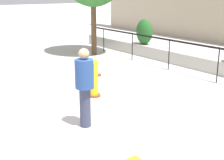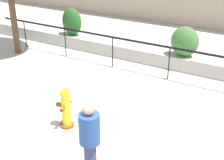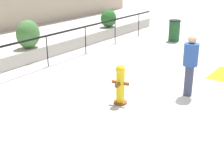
{
  "view_description": "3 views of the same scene",
  "coord_description": "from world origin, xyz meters",
  "px_view_note": "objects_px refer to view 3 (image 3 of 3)",
  "views": [
    {
      "loc": [
        5.84,
        -3.53,
        2.87
      ],
      "look_at": [
        -0.66,
        1.2,
        0.56
      ],
      "focal_mm": 50.0,
      "sensor_mm": 36.0,
      "label": 1
    },
    {
      "loc": [
        3.18,
        -4.22,
        4.48
      ],
      "look_at": [
        -0.8,
        2.57,
        0.73
      ],
      "focal_mm": 50.0,
      "sensor_mm": 36.0,
      "label": 2
    },
    {
      "loc": [
        -7.51,
        -3.22,
        3.47
      ],
      "look_at": [
        -1.08,
        1.31,
        0.56
      ],
      "focal_mm": 50.0,
      "sensor_mm": 36.0,
      "label": 3
    }
  ],
  "objects_px": {
    "hedge_bush_1": "(28,34)",
    "trash_bin": "(174,31)",
    "hedge_bush_2": "(109,18)",
    "fire_hydrant": "(120,84)",
    "pedestrian": "(190,62)"
  },
  "relations": [
    {
      "from": "trash_bin",
      "to": "hedge_bush_2",
      "type": "bearing_deg",
      "value": 108.55
    },
    {
      "from": "hedge_bush_1",
      "to": "fire_hydrant",
      "type": "bearing_deg",
      "value": -104.62
    },
    {
      "from": "hedge_bush_1",
      "to": "trash_bin",
      "type": "distance_m",
      "value": 6.99
    },
    {
      "from": "hedge_bush_2",
      "to": "fire_hydrant",
      "type": "height_order",
      "value": "hedge_bush_2"
    },
    {
      "from": "hedge_bush_1",
      "to": "pedestrian",
      "type": "height_order",
      "value": "pedestrian"
    },
    {
      "from": "hedge_bush_1",
      "to": "trash_bin",
      "type": "height_order",
      "value": "hedge_bush_1"
    },
    {
      "from": "fire_hydrant",
      "to": "trash_bin",
      "type": "height_order",
      "value": "fire_hydrant"
    },
    {
      "from": "pedestrian",
      "to": "fire_hydrant",
      "type": "bearing_deg",
      "value": 141.73
    },
    {
      "from": "hedge_bush_1",
      "to": "trash_bin",
      "type": "bearing_deg",
      "value": -26.69
    },
    {
      "from": "fire_hydrant",
      "to": "pedestrian",
      "type": "xyz_separation_m",
      "value": [
        1.58,
        -1.24,
        0.44
      ]
    },
    {
      "from": "trash_bin",
      "to": "fire_hydrant",
      "type": "bearing_deg",
      "value": -165.78
    },
    {
      "from": "hedge_bush_1",
      "to": "hedge_bush_2",
      "type": "distance_m",
      "value": 5.18
    },
    {
      "from": "hedge_bush_1",
      "to": "fire_hydrant",
      "type": "distance_m",
      "value": 5.23
    },
    {
      "from": "hedge_bush_2",
      "to": "fire_hydrant",
      "type": "xyz_separation_m",
      "value": [
        -6.49,
        -5.04,
        -0.38
      ]
    },
    {
      "from": "hedge_bush_1",
      "to": "fire_hydrant",
      "type": "xyz_separation_m",
      "value": [
        -1.31,
        -5.04,
        -0.48
      ]
    }
  ]
}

